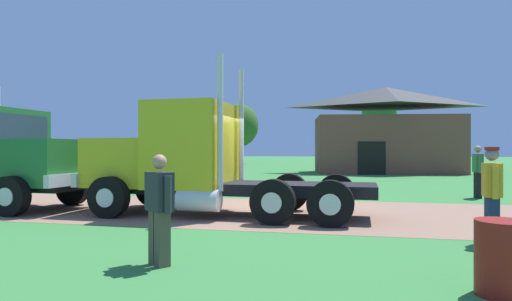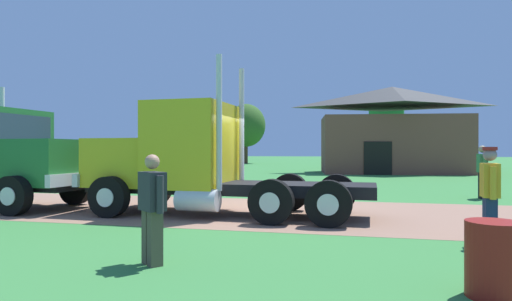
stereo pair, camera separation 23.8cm
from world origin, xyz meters
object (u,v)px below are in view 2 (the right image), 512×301
Objects in this scene: truck_near_left at (0,162)px; visitor_by_barrel at (152,206)px; shed_building at (392,131)px; visitor_standing_near at (490,192)px; steel_barrel at (494,259)px; truck_foreground_white at (188,161)px; visitor_far_side at (482,169)px.

truck_near_left reaches higher than visitor_by_barrel.
shed_building is (12.34, 21.82, 1.68)m from truck_near_left.
visitor_standing_near is (12.18, -2.15, -0.38)m from truck_near_left.
truck_near_left is 9.38× the size of steel_barrel.
visitor_standing_near is at bearing -19.66° from truck_foreground_white.
visitor_by_barrel is 1.86× the size of steel_barrel.
shed_building is at bearing 60.51° from truck_near_left.
truck_foreground_white is at bearing 160.34° from visitor_standing_near.
visitor_far_side is at bearing 55.83° from visitor_by_barrel.
steel_barrel is 27.01m from shed_building.
truck_foreground_white reaches higher than steel_barrel.
visitor_standing_near is 2.00× the size of steel_barrel.
visitor_far_side is (1.86, 7.73, 0.07)m from visitor_standing_near.
truck_near_left is at bearing 156.17° from steel_barrel.
truck_foreground_white reaches higher than truck_near_left.
shed_building reaches higher than visitor_far_side.
visitor_far_side reaches higher than steel_barrel.
truck_near_left is 4.69× the size of visitor_standing_near.
truck_near_left reaches higher than visitor_standing_near.
visitor_far_side is (14.04, 5.58, -0.31)m from truck_near_left.
visitor_by_barrel is (1.42, -4.83, -0.50)m from truck_foreground_white.
truck_foreground_white is 7.83m from steel_barrel.
visitor_far_side reaches higher than visitor_by_barrel.
steel_barrel is at bearing -23.83° from truck_near_left.
steel_barrel is at bearing -103.79° from visitor_far_side.
visitor_by_barrel is at bearing -73.64° from truck_foreground_white.
truck_foreground_white is 4.70× the size of visitor_by_barrel.
visitor_by_barrel is 27.08m from shed_building.
truck_near_left is 5.03× the size of visitor_by_barrel.
truck_foreground_white reaches higher than visitor_by_barrel.
truck_near_left reaches higher than visitor_far_side.
shed_building is at bearing 89.60° from visitor_standing_near.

